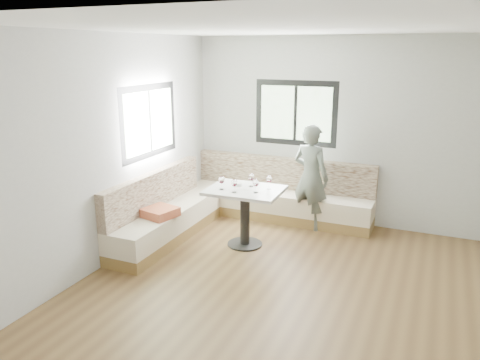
% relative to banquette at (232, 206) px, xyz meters
% --- Properties ---
extents(room, '(5.01, 5.01, 2.81)m').
position_rel_banquette_xyz_m(room, '(1.51, -1.55, 1.08)').
color(room, brown).
rests_on(room, ground).
extents(banquette, '(2.90, 2.80, 0.95)m').
position_rel_banquette_xyz_m(banquette, '(0.00, 0.00, 0.00)').
color(banquette, brown).
rests_on(banquette, ground).
extents(table, '(1.00, 0.79, 0.80)m').
position_rel_banquette_xyz_m(table, '(0.45, -0.57, 0.27)').
color(table, black).
rests_on(table, ground).
extents(person, '(0.66, 0.54, 1.57)m').
position_rel_banquette_xyz_m(person, '(1.08, 0.43, 0.45)').
color(person, '#5C645B').
rests_on(person, ground).
extents(olive_ramekin, '(0.10, 0.10, 0.04)m').
position_rel_banquette_xyz_m(olive_ramekin, '(0.31, -0.46, 0.49)').
color(olive_ramekin, white).
rests_on(olive_ramekin, table).
extents(wine_glass_a, '(0.08, 0.08, 0.18)m').
position_rel_banquette_xyz_m(wine_glass_a, '(0.18, -0.72, 0.60)').
color(wine_glass_a, white).
rests_on(wine_glass_a, table).
extents(wine_glass_b, '(0.08, 0.08, 0.18)m').
position_rel_banquette_xyz_m(wine_glass_b, '(0.39, -0.77, 0.60)').
color(wine_glass_b, white).
rests_on(wine_glass_b, table).
extents(wine_glass_c, '(0.08, 0.08, 0.18)m').
position_rel_banquette_xyz_m(wine_glass_c, '(0.65, -0.67, 0.60)').
color(wine_glass_c, white).
rests_on(wine_glass_c, table).
extents(wine_glass_d, '(0.08, 0.08, 0.18)m').
position_rel_banquette_xyz_m(wine_glass_d, '(0.48, -0.43, 0.60)').
color(wine_glass_d, white).
rests_on(wine_glass_d, table).
extents(wine_glass_e, '(0.08, 0.08, 0.18)m').
position_rel_banquette_xyz_m(wine_glass_e, '(0.74, -0.43, 0.60)').
color(wine_glass_e, white).
rests_on(wine_glass_e, table).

